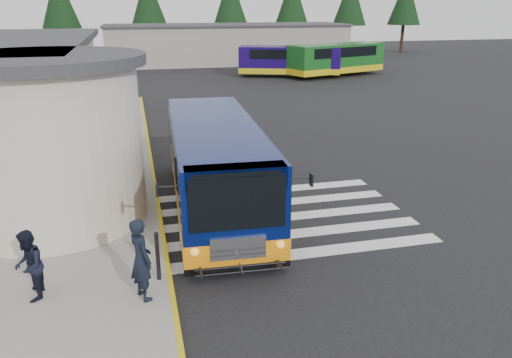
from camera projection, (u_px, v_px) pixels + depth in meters
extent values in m
plane|color=black|center=(286.00, 207.00, 16.23)|extent=(140.00, 140.00, 0.00)
cube|color=gray|center=(13.00, 186.00, 17.84)|extent=(10.00, 34.00, 0.15)
cube|color=gold|center=(153.00, 175.00, 18.96)|extent=(0.12, 34.00, 0.16)
cylinder|color=beige|center=(49.00, 145.00, 14.32)|extent=(5.20, 5.20, 4.50)
cylinder|color=#38383A|center=(37.00, 60.00, 13.52)|extent=(5.80, 5.80, 0.30)
cube|color=black|center=(85.00, 143.00, 18.94)|extent=(0.08, 1.20, 2.20)
cube|color=#38383A|center=(94.00, 109.00, 18.62)|extent=(1.20, 1.80, 0.12)
cube|color=silver|center=(303.00, 253.00, 13.18)|extent=(8.00, 0.55, 0.01)
cube|color=silver|center=(290.00, 234.00, 14.28)|extent=(8.00, 0.55, 0.01)
cube|color=silver|center=(278.00, 218.00, 15.38)|extent=(8.00, 0.55, 0.01)
cube|color=silver|center=(268.00, 203.00, 16.48)|extent=(8.00, 0.55, 0.01)
cube|color=silver|center=(259.00, 191.00, 17.58)|extent=(8.00, 0.55, 0.01)
cube|color=gray|center=(227.00, 45.00, 55.40)|extent=(26.00, 8.00, 4.00)
cube|color=#38383A|center=(227.00, 25.00, 54.71)|extent=(26.40, 8.40, 0.20)
cylinder|color=black|center=(64.00, 44.00, 58.75)|extent=(0.44, 0.44, 3.60)
cylinder|color=black|center=(151.00, 43.00, 61.00)|extent=(0.44, 0.44, 3.60)
cylinder|color=black|center=(231.00, 41.00, 63.25)|extent=(0.44, 0.44, 3.60)
cylinder|color=black|center=(291.00, 40.00, 65.05)|extent=(0.44, 0.44, 3.60)
cone|color=black|center=(292.00, 0.00, 63.40)|extent=(4.40, 4.40, 6.40)
cylinder|color=black|center=(348.00, 39.00, 66.85)|extent=(0.44, 0.44, 3.60)
cone|color=black|center=(350.00, 0.00, 65.20)|extent=(4.40, 4.40, 6.40)
cylinder|color=black|center=(402.00, 38.00, 68.65)|extent=(0.44, 0.44, 3.60)
cone|color=black|center=(406.00, 0.00, 67.00)|extent=(4.40, 4.40, 6.40)
cube|color=#06124D|center=(215.00, 161.00, 15.62)|extent=(3.00, 9.22, 2.38)
cube|color=orange|center=(216.00, 188.00, 15.92)|extent=(3.03, 9.26, 0.57)
cube|color=black|center=(216.00, 198.00, 16.03)|extent=(3.02, 9.24, 0.22)
cube|color=black|center=(238.00, 204.00, 11.25)|extent=(2.23, 0.18, 1.26)
cube|color=silver|center=(238.00, 248.00, 11.61)|extent=(1.32, 0.13, 0.56)
cube|color=black|center=(172.00, 141.00, 15.98)|extent=(0.39, 6.67, 0.91)
cube|color=black|center=(251.00, 138.00, 16.43)|extent=(0.39, 6.67, 0.91)
cylinder|color=black|center=(187.00, 238.00, 12.97)|extent=(0.35, 0.99, 0.97)
cylinder|color=black|center=(270.00, 231.00, 13.37)|extent=(0.35, 0.99, 0.97)
cylinder|color=black|center=(178.00, 171.00, 18.22)|extent=(0.35, 0.99, 0.97)
cylinder|color=black|center=(238.00, 167.00, 18.62)|extent=(0.35, 0.99, 0.97)
cube|color=black|center=(157.00, 190.00, 10.96)|extent=(0.06, 0.18, 0.30)
cube|color=black|center=(311.00, 180.00, 11.59)|extent=(0.06, 0.18, 0.30)
imported|color=black|center=(141.00, 259.00, 10.64)|extent=(0.69, 0.80, 1.87)
imported|color=black|center=(29.00, 266.00, 10.66)|extent=(0.64, 0.80, 1.59)
cylinder|color=black|center=(158.00, 256.00, 11.48)|extent=(0.10, 0.10, 1.19)
cube|color=#17064D|center=(290.00, 59.00, 44.85)|extent=(9.26, 5.40, 2.29)
cube|color=gold|center=(289.00, 70.00, 45.15)|extent=(9.30, 5.44, 0.50)
cube|color=black|center=(290.00, 53.00, 44.67)|extent=(7.41, 4.77, 0.80)
cube|color=#16531B|center=(336.00, 58.00, 45.26)|extent=(9.89, 5.78, 2.44)
cube|color=gold|center=(335.00, 69.00, 45.59)|extent=(9.93, 5.83, 0.53)
cube|color=black|center=(336.00, 51.00, 45.07)|extent=(7.91, 5.10, 0.85)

